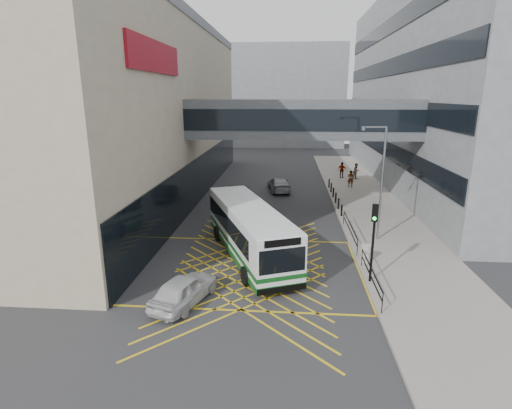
% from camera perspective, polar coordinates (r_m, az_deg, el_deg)
% --- Properties ---
extents(ground, '(120.00, 120.00, 0.00)m').
position_cam_1_polar(ground, '(22.47, -0.81, -9.13)').
color(ground, '#333335').
extents(building_whsmith, '(24.17, 42.00, 16.00)m').
position_cam_1_polar(building_whsmith, '(41.46, -24.78, 12.19)').
color(building_whsmith, tan).
rests_on(building_whsmith, ground).
extents(building_right, '(24.09, 44.00, 20.00)m').
position_cam_1_polar(building_right, '(49.54, 32.00, 13.93)').
color(building_right, gray).
rests_on(building_right, ground).
extents(building_far, '(28.00, 16.00, 18.00)m').
position_cam_1_polar(building_far, '(80.45, 1.77, 15.16)').
color(building_far, gray).
rests_on(building_far, ground).
extents(skybridge, '(20.00, 4.10, 3.00)m').
position_cam_1_polar(skybridge, '(32.42, 6.55, 12.07)').
color(skybridge, '#4B5056').
rests_on(skybridge, ground).
extents(pavement, '(6.00, 54.00, 0.16)m').
position_cam_1_polar(pavement, '(37.22, 15.32, 0.45)').
color(pavement, gray).
rests_on(pavement, ground).
extents(box_junction, '(12.00, 9.00, 0.01)m').
position_cam_1_polar(box_junction, '(22.47, -0.81, -9.12)').
color(box_junction, gold).
rests_on(box_junction, ground).
extents(bus, '(6.43, 11.13, 3.08)m').
position_cam_1_polar(bus, '(23.65, -1.07, -3.55)').
color(bus, white).
rests_on(bus, ground).
extents(car_white, '(3.11, 4.73, 1.40)m').
position_cam_1_polar(car_white, '(19.06, -10.22, -11.79)').
color(car_white, silver).
rests_on(car_white, ground).
extents(car_dark, '(2.11, 4.61, 1.40)m').
position_cam_1_polar(car_dark, '(36.36, -2.73, 1.66)').
color(car_dark, black).
rests_on(car_dark, ground).
extents(car_silver, '(2.71, 4.95, 1.46)m').
position_cam_1_polar(car_silver, '(40.01, 3.31, 2.97)').
color(car_silver, gray).
rests_on(car_silver, ground).
extents(traffic_light, '(0.33, 0.49, 4.13)m').
position_cam_1_polar(traffic_light, '(20.41, 16.45, -3.77)').
color(traffic_light, black).
rests_on(traffic_light, pavement).
extents(street_lamp, '(1.66, 0.48, 7.32)m').
position_cam_1_polar(street_lamp, '(26.43, 17.27, 3.80)').
color(street_lamp, slate).
rests_on(street_lamp, pavement).
extents(litter_bin, '(0.56, 0.56, 0.98)m').
position_cam_1_polar(litter_bin, '(23.63, 15.36, -6.73)').
color(litter_bin, '#ADA89E').
rests_on(litter_bin, pavement).
extents(kerb_railings, '(0.05, 12.54, 1.00)m').
position_cam_1_polar(kerb_railings, '(24.06, 14.40, -5.66)').
color(kerb_railings, black).
rests_on(kerb_railings, pavement).
extents(bollards, '(0.14, 10.14, 0.90)m').
position_cam_1_polar(bollards, '(36.67, 11.16, 1.35)').
color(bollards, black).
rests_on(bollards, pavement).
extents(pedestrian_a, '(0.71, 0.52, 1.74)m').
position_cam_1_polar(pedestrian_a, '(42.03, 13.34, 3.59)').
color(pedestrian_a, gray).
rests_on(pedestrian_a, pavement).
extents(pedestrian_b, '(1.00, 0.92, 1.78)m').
position_cam_1_polar(pedestrian_b, '(46.28, 14.14, 4.63)').
color(pedestrian_b, gray).
rests_on(pedestrian_b, pavement).
extents(pedestrian_c, '(1.18, 0.93, 1.81)m').
position_cam_1_polar(pedestrian_c, '(46.56, 12.18, 4.83)').
color(pedestrian_c, gray).
rests_on(pedestrian_c, pavement).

